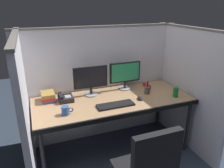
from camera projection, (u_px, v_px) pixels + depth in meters
The scene contains 15 objects.
ground_plane at pixel (122, 164), 2.62m from camera, with size 8.00×8.00×0.00m, color #2D3847.
cubicle_partition_rear at pixel (102, 84), 2.99m from camera, with size 2.21×0.06×1.57m.
cubicle_partition_left at pixel (26, 113), 2.18m from camera, with size 0.06×1.41×1.57m.
cubicle_partition_right at pixel (186, 87), 2.85m from camera, with size 0.06×1.41×1.57m.
desk at pixel (114, 103), 2.63m from camera, with size 1.90×0.80×0.74m.
monitor_left at pixel (91, 79), 2.67m from camera, with size 0.43×0.17×0.37m.
monitor_right at pixel (125, 74), 2.87m from camera, with size 0.43×0.17×0.37m.
keyboard_main at pixel (116, 105), 2.45m from camera, with size 0.43×0.15×0.02m, color black.
computer_mouse at pixel (140, 98), 2.60m from camera, with size 0.06×0.10×0.04m.
book_stack at pixel (48, 97), 2.56m from camera, with size 0.16×0.21×0.11m.
coffee_mug at pixel (66, 111), 2.24m from camera, with size 0.13×0.08×0.09m.
soda_can at pixel (176, 92), 2.68m from camera, with size 0.07×0.07×0.12m, color #197233.
pen_cup at pixel (147, 90), 2.77m from camera, with size 0.08×0.08×0.17m.
red_stapler at pixel (147, 86), 2.98m from camera, with size 0.04×0.15×0.06m, color red.
desk_phone at pixel (65, 98), 2.57m from camera, with size 0.17×0.19×0.09m.
Camera 1 is at (-0.88, -1.92, 1.83)m, focal length 34.51 mm.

